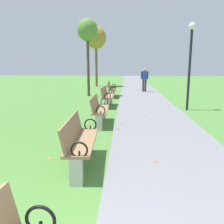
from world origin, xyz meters
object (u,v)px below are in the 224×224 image
at_px(park_bench_4, 107,96).
at_px(park_bench_5, 111,89).
at_px(tree_2, 88,32).
at_px(park_bench_2, 80,141).
at_px(tree_3, 96,38).
at_px(pedestrian_walking, 145,78).
at_px(lamp_post, 190,53).
at_px(park_bench_3, 99,109).

relative_size(park_bench_4, park_bench_5, 1.01).
bearing_deg(tree_2, park_bench_5, -18.73).
bearing_deg(park_bench_5, park_bench_2, -90.00).
bearing_deg(tree_3, pedestrian_walking, -45.58).
height_order(park_bench_2, tree_2, tree_2).
height_order(tree_2, lamp_post, tree_2).
distance_m(park_bench_2, tree_2, 10.57).
xyz_separation_m(park_bench_4, tree_2, (-1.41, 3.63, 3.26)).
bearing_deg(park_bench_3, lamp_post, 37.26).
bearing_deg(lamp_post, tree_3, 115.76).
relative_size(park_bench_3, park_bench_4, 1.00).
relative_size(park_bench_2, park_bench_4, 1.00).
bearing_deg(lamp_post, tree_2, 138.61).
distance_m(tree_3, pedestrian_walking, 6.33).
height_order(park_bench_5, pedestrian_walking, pedestrian_walking).
height_order(park_bench_2, lamp_post, lamp_post).
relative_size(park_bench_5, tree_3, 0.32).
relative_size(park_bench_3, tree_2, 0.36).
relative_size(park_bench_3, lamp_post, 0.46).
bearing_deg(tree_2, park_bench_2, -81.91).
height_order(park_bench_4, tree_3, tree_3).
relative_size(park_bench_2, park_bench_3, 1.00).
bearing_deg(park_bench_2, park_bench_5, 90.00).
distance_m(park_bench_2, park_bench_3, 3.13).
bearing_deg(tree_2, tree_3, 92.83).
relative_size(park_bench_4, lamp_post, 0.47).
bearing_deg(park_bench_2, park_bench_4, 90.00).
distance_m(park_bench_4, tree_2, 5.08).
distance_m(park_bench_4, park_bench_5, 3.15).
relative_size(park_bench_4, tree_3, 0.32).
xyz_separation_m(pedestrian_walking, lamp_post, (1.27, -6.69, 1.38)).
xyz_separation_m(park_bench_4, park_bench_5, (-0.00, 3.15, 0.00)).
bearing_deg(pedestrian_walking, park_bench_3, -102.89).
height_order(park_bench_2, pedestrian_walking, pedestrian_walking).
xyz_separation_m(tree_3, lamp_post, (5.13, -10.62, -1.75)).
distance_m(tree_2, pedestrian_walking, 5.14).
distance_m(park_bench_3, park_bench_4, 3.20).
height_order(park_bench_3, tree_2, tree_2).
relative_size(park_bench_2, lamp_post, 0.46).
distance_m(park_bench_3, tree_2, 7.69).
xyz_separation_m(park_bench_2, tree_3, (-1.73, 16.34, 3.57)).
xyz_separation_m(park_bench_5, pedestrian_walking, (2.12, 2.93, 0.44)).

